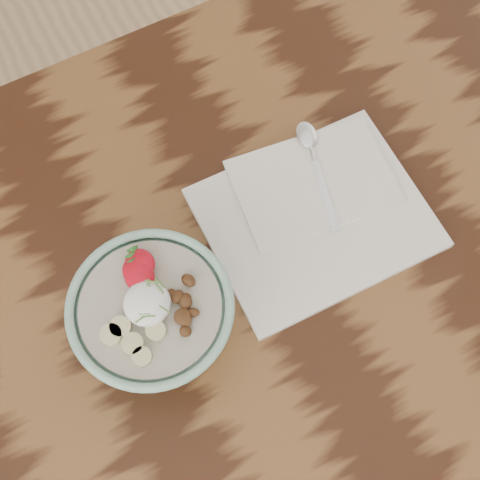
% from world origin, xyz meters
% --- Properties ---
extents(table, '(1.60, 0.90, 0.75)m').
position_xyz_m(table, '(0.00, 0.00, 0.66)').
color(table, black).
rests_on(table, ground).
extents(breakfast_bowl, '(0.18, 0.18, 0.12)m').
position_xyz_m(breakfast_bowl, '(-0.16, 0.03, 0.81)').
color(breakfast_bowl, '#86B59F').
rests_on(breakfast_bowl, table).
extents(napkin, '(0.28, 0.23, 0.02)m').
position_xyz_m(napkin, '(0.08, 0.08, 0.76)').
color(napkin, white).
rests_on(napkin, table).
extents(spoon, '(0.06, 0.16, 0.01)m').
position_xyz_m(spoon, '(0.12, 0.15, 0.77)').
color(spoon, silver).
rests_on(spoon, napkin).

